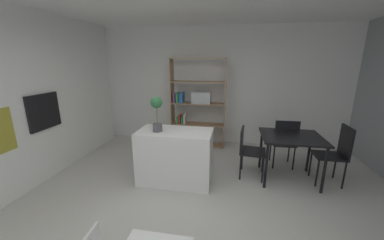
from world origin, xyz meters
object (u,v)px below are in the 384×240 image
at_px(dining_chair_window_side, 337,150).
at_px(dining_chair_far, 285,140).
at_px(potted_plant_on_island, 157,111).
at_px(dining_chair_island_side, 248,147).
at_px(kitchen_island, 175,156).
at_px(open_bookshelf, 196,102).
at_px(built_in_oven, 44,111).
at_px(dining_table, 291,141).

height_order(dining_chair_window_side, dining_chair_far, dining_chair_window_side).
height_order(potted_plant_on_island, dining_chair_island_side, potted_plant_on_island).
relative_size(kitchen_island, open_bookshelf, 0.59).
height_order(built_in_oven, potted_plant_on_island, built_in_oven).
bearing_deg(built_in_oven, open_bookshelf, 41.59).
distance_m(kitchen_island, dining_chair_island_side, 1.26).
xyz_separation_m(potted_plant_on_island, dining_chair_far, (2.16, 0.90, -0.66)).
bearing_deg(open_bookshelf, dining_table, -36.50).
relative_size(potted_plant_on_island, dining_chair_window_side, 0.56).
xyz_separation_m(potted_plant_on_island, dining_chair_window_side, (2.86, 0.46, -0.64)).
xyz_separation_m(kitchen_island, open_bookshelf, (0.07, 1.74, 0.60)).
xyz_separation_m(dining_table, dining_chair_island_side, (-0.69, 0.01, -0.17)).
relative_size(potted_plant_on_island, dining_chair_island_side, 0.65).
height_order(kitchen_island, dining_chair_island_side, kitchen_island).
height_order(potted_plant_on_island, dining_table, potted_plant_on_island).
xyz_separation_m(open_bookshelf, dining_chair_island_side, (1.12, -1.33, -0.52)).
bearing_deg(dining_table, dining_chair_far, 89.76).
xyz_separation_m(built_in_oven, potted_plant_on_island, (1.89, 0.18, 0.05)).
xyz_separation_m(kitchen_island, dining_table, (1.89, 0.39, 0.25)).
height_order(built_in_oven, open_bookshelf, open_bookshelf).
distance_m(built_in_oven, potted_plant_on_island, 1.90).
bearing_deg(dining_table, kitchen_island, -168.19).
bearing_deg(dining_chair_far, potted_plant_on_island, 21.50).
relative_size(kitchen_island, dining_chair_window_side, 1.21).
distance_m(dining_chair_window_side, dining_chair_far, 0.83).
bearing_deg(dining_table, built_in_oven, -171.09).
bearing_deg(dining_chair_far, built_in_oven, 13.79).
height_order(open_bookshelf, dining_chair_window_side, open_bookshelf).
relative_size(built_in_oven, dining_chair_island_side, 0.71).
distance_m(kitchen_island, dining_chair_far, 2.07).
bearing_deg(dining_table, dining_chair_island_side, 179.14).
relative_size(dining_chair_island_side, dining_chair_window_side, 0.87).
distance_m(open_bookshelf, dining_chair_window_side, 2.90).
relative_size(built_in_oven, open_bookshelf, 0.30).
relative_size(built_in_oven, dining_chair_far, 0.65).
height_order(kitchen_island, dining_chair_window_side, dining_chair_window_side).
relative_size(kitchen_island, potted_plant_on_island, 2.15).
distance_m(potted_plant_on_island, dining_chair_window_side, 2.97).
distance_m(kitchen_island, dining_table, 1.94).
bearing_deg(dining_chair_far, kitchen_island, 22.75).
bearing_deg(built_in_oven, kitchen_island, 6.34).
relative_size(open_bookshelf, dining_chair_island_side, 2.37).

